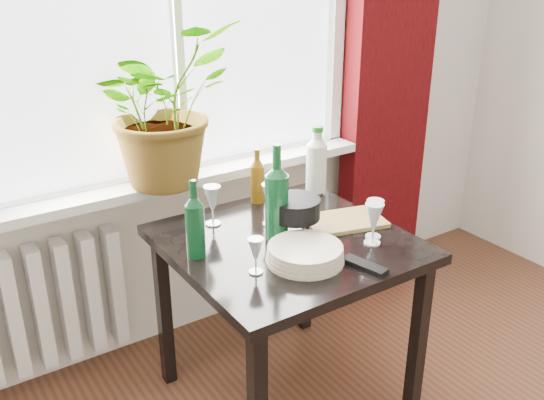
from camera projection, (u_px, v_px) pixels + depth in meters
windowsill at (190, 176)px, 2.65m from camera, size 1.72×0.20×0.04m
curtain at (391, 45)px, 3.01m from camera, size 0.50×0.12×2.56m
radiator at (27, 312)px, 2.46m from camera, size 0.80×0.10×0.55m
table at (287, 261)px, 2.31m from camera, size 0.85×0.85×0.74m
potted_plant at (162, 105)px, 2.40m from camera, size 0.72×0.67×0.65m
wine_bottle_left at (195, 219)px, 2.09m from camera, size 0.08×0.08×0.29m
wine_bottle_right at (277, 192)px, 2.20m from camera, size 0.09×0.09×0.38m
bottle_amber at (257, 176)px, 2.55m from camera, size 0.06×0.06×0.24m
cleaning_bottle at (317, 160)px, 2.62m from camera, size 0.09×0.09×0.32m
wineglass_front_right at (374, 219)px, 2.25m from camera, size 0.08×0.08×0.15m
wineglass_far_right at (373, 223)px, 2.20m from camera, size 0.09×0.09×0.16m
wineglass_back_center at (271, 204)px, 2.35m from camera, size 0.10×0.10×0.18m
wineglass_back_left at (212, 205)px, 2.36m from camera, size 0.08×0.08×0.16m
wineglass_front_left at (256, 256)px, 2.01m from camera, size 0.07×0.07×0.13m
plate_stack at (305, 254)px, 2.10m from camera, size 0.35×0.35×0.06m
fondue_pot at (295, 217)px, 2.28m from camera, size 0.27×0.25×0.15m
tv_remote at (365, 265)px, 2.07m from camera, size 0.09×0.17×0.02m
cutting_board at (344, 221)px, 2.40m from camera, size 0.35×0.27×0.02m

